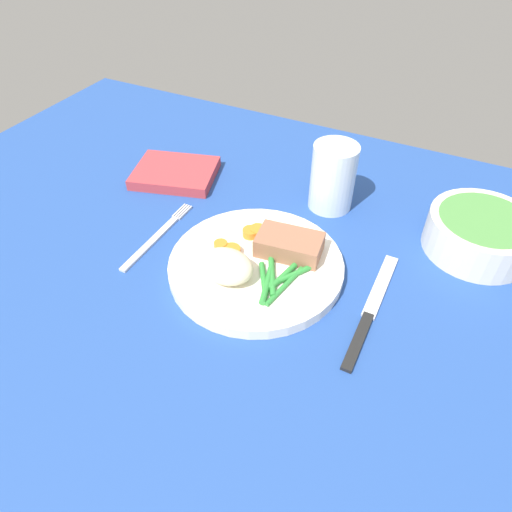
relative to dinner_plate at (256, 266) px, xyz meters
The scene contains 11 objects.
dining_table 3.89cm from the dinner_plate, 155.38° to the right, with size 120.00×90.00×2.00cm.
dinner_plate is the anchor object (origin of this frame).
meat_portion 5.35cm from the dinner_plate, 49.40° to the left, with size 8.74×5.20×2.72cm, color #936047.
mashed_potatoes 5.45cm from the dinner_plate, 116.57° to the right, with size 7.31×5.61×3.75cm, color beige.
carrot_slices 4.46cm from the dinner_plate, 142.70° to the left, with size 5.24×7.71×1.17cm.
green_beans 4.66cm from the dinner_plate, 29.14° to the right, with size 6.67×9.02×0.84cm.
fork 16.13cm from the dinner_plate, behind, with size 1.44×16.60×0.40cm.
knife 16.07cm from the dinner_plate, ahead, with size 1.70×20.50×0.64cm.
water_glass 19.37cm from the dinner_plate, 78.35° to the left, with size 6.88×6.88×10.49cm.
salad_bowl 31.72cm from the dinner_plate, 34.58° to the left, with size 14.76×14.76×5.39cm.
napkin 26.88cm from the dinner_plate, 147.76° to the left, with size 13.53×10.64×1.78cm, color #B2383D.
Camera 1 is at (23.07, -38.46, 45.70)cm, focal length 32.09 mm.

